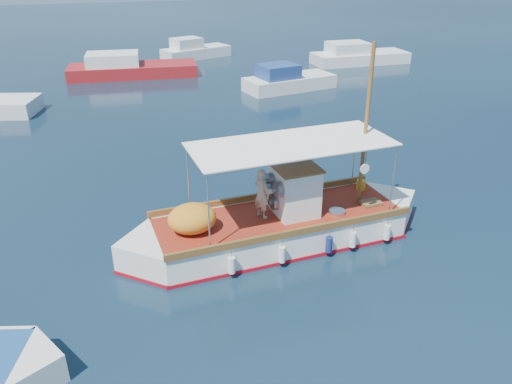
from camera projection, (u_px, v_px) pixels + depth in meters
name	position (u px, v px, depth m)	size (l,w,h in m)	color
ground	(269.00, 245.00, 14.56)	(160.00, 160.00, 0.00)	black
fishing_caique	(277.00, 226.00, 14.56)	(9.46, 2.97, 5.78)	white
bg_boat_n	(129.00, 69.00, 33.90)	(8.73, 3.61, 1.80)	maroon
bg_boat_ne	(287.00, 82.00, 30.66)	(5.91, 3.23, 1.80)	silver
bg_boat_e	(357.00, 57.00, 37.87)	(7.30, 2.70, 1.80)	silver
bg_boat_far_n	(194.00, 52.00, 39.81)	(5.80, 3.71, 1.80)	silver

